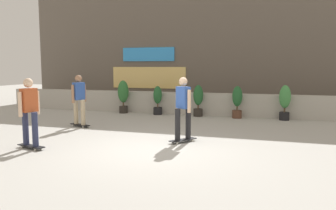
{
  "coord_description": "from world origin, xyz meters",
  "views": [
    {
      "loc": [
        2.72,
        -7.31,
        1.96
      ],
      "look_at": [
        0.0,
        1.5,
        0.9
      ],
      "focal_mm": 35.55,
      "sensor_mm": 36.0,
      "label": 1
    }
  ],
  "objects_px": {
    "skater_far_right": "(79,98)",
    "potted_plant_3": "(237,101)",
    "potted_plant_2": "(198,99)",
    "potted_plant_0": "(123,95)",
    "skater_mid_plaza": "(29,110)",
    "potted_plant_1": "(158,100)",
    "skater_foreground": "(183,107)",
    "potted_plant_4": "(285,101)"
  },
  "relations": [
    {
      "from": "potted_plant_0",
      "to": "potted_plant_2",
      "type": "bearing_deg",
      "value": 0.0
    },
    {
      "from": "potted_plant_1",
      "to": "potted_plant_4",
      "type": "distance_m",
      "value": 4.94
    },
    {
      "from": "potted_plant_2",
      "to": "skater_mid_plaza",
      "type": "height_order",
      "value": "skater_mid_plaza"
    },
    {
      "from": "potted_plant_0",
      "to": "skater_mid_plaza",
      "type": "xyz_separation_m",
      "value": [
        0.5,
        -6.35,
        0.15
      ]
    },
    {
      "from": "potted_plant_1",
      "to": "potted_plant_0",
      "type": "bearing_deg",
      "value": -180.0
    },
    {
      "from": "potted_plant_2",
      "to": "potted_plant_1",
      "type": "bearing_deg",
      "value": 180.0
    },
    {
      "from": "skater_mid_plaza",
      "to": "potted_plant_2",
      "type": "bearing_deg",
      "value": 66.59
    },
    {
      "from": "potted_plant_4",
      "to": "potted_plant_0",
      "type": "bearing_deg",
      "value": 180.0
    },
    {
      "from": "potted_plant_2",
      "to": "skater_mid_plaza",
      "type": "distance_m",
      "value": 6.92
    },
    {
      "from": "potted_plant_4",
      "to": "skater_foreground",
      "type": "bearing_deg",
      "value": -120.06
    },
    {
      "from": "potted_plant_4",
      "to": "skater_far_right",
      "type": "bearing_deg",
      "value": -152.24
    },
    {
      "from": "skater_foreground",
      "to": "skater_mid_plaza",
      "type": "xyz_separation_m",
      "value": [
        -3.32,
        -1.74,
        0.0
      ]
    },
    {
      "from": "potted_plant_2",
      "to": "potted_plant_3",
      "type": "xyz_separation_m",
      "value": [
        1.52,
        0.0,
        -0.01
      ]
    },
    {
      "from": "potted_plant_4",
      "to": "skater_foreground",
      "type": "distance_m",
      "value": 5.32
    },
    {
      "from": "potted_plant_0",
      "to": "skater_far_right",
      "type": "xyz_separation_m",
      "value": [
        0.0,
        -3.41,
        0.15
      ]
    },
    {
      "from": "potted_plant_0",
      "to": "skater_foreground",
      "type": "bearing_deg",
      "value": -50.32
    },
    {
      "from": "skater_foreground",
      "to": "skater_far_right",
      "type": "bearing_deg",
      "value": 162.64
    },
    {
      "from": "potted_plant_1",
      "to": "potted_plant_3",
      "type": "distance_m",
      "value": 3.22
    },
    {
      "from": "potted_plant_0",
      "to": "skater_far_right",
      "type": "bearing_deg",
      "value": -89.96
    },
    {
      "from": "potted_plant_4",
      "to": "skater_far_right",
      "type": "relative_size",
      "value": 0.76
    },
    {
      "from": "potted_plant_0",
      "to": "potted_plant_3",
      "type": "bearing_deg",
      "value": 0.0
    },
    {
      "from": "potted_plant_0",
      "to": "potted_plant_4",
      "type": "relative_size",
      "value": 1.07
    },
    {
      "from": "potted_plant_3",
      "to": "skater_far_right",
      "type": "height_order",
      "value": "skater_far_right"
    },
    {
      "from": "potted_plant_1",
      "to": "skater_mid_plaza",
      "type": "height_order",
      "value": "skater_mid_plaza"
    },
    {
      "from": "skater_far_right",
      "to": "potted_plant_1",
      "type": "bearing_deg",
      "value": 65.69
    },
    {
      "from": "potted_plant_0",
      "to": "skater_far_right",
      "type": "distance_m",
      "value": 3.41
    },
    {
      "from": "skater_far_right",
      "to": "skater_mid_plaza",
      "type": "bearing_deg",
      "value": -80.47
    },
    {
      "from": "potted_plant_2",
      "to": "skater_far_right",
      "type": "relative_size",
      "value": 0.74
    },
    {
      "from": "potted_plant_2",
      "to": "skater_mid_plaza",
      "type": "relative_size",
      "value": 0.74
    },
    {
      "from": "potted_plant_0",
      "to": "potted_plant_1",
      "type": "distance_m",
      "value": 1.55
    },
    {
      "from": "potted_plant_0",
      "to": "skater_foreground",
      "type": "distance_m",
      "value": 5.98
    },
    {
      "from": "potted_plant_2",
      "to": "potted_plant_4",
      "type": "bearing_deg",
      "value": -0.0
    },
    {
      "from": "skater_mid_plaza",
      "to": "skater_far_right",
      "type": "relative_size",
      "value": 1.0
    },
    {
      "from": "potted_plant_4",
      "to": "skater_foreground",
      "type": "height_order",
      "value": "skater_foreground"
    },
    {
      "from": "potted_plant_3",
      "to": "skater_far_right",
      "type": "xyz_separation_m",
      "value": [
        -4.76,
        -3.41,
        0.28
      ]
    },
    {
      "from": "potted_plant_1",
      "to": "skater_far_right",
      "type": "relative_size",
      "value": 0.69
    },
    {
      "from": "potted_plant_1",
      "to": "skater_foreground",
      "type": "relative_size",
      "value": 0.69
    },
    {
      "from": "potted_plant_2",
      "to": "potted_plant_4",
      "type": "xyz_separation_m",
      "value": [
        3.24,
        -0.0,
        0.04
      ]
    },
    {
      "from": "potted_plant_1",
      "to": "potted_plant_2",
      "type": "relative_size",
      "value": 0.94
    },
    {
      "from": "potted_plant_4",
      "to": "skater_mid_plaza",
      "type": "relative_size",
      "value": 0.76
    },
    {
      "from": "skater_far_right",
      "to": "potted_plant_3",
      "type": "bearing_deg",
      "value": 35.62
    },
    {
      "from": "potted_plant_0",
      "to": "potted_plant_2",
      "type": "height_order",
      "value": "potted_plant_0"
    }
  ]
}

